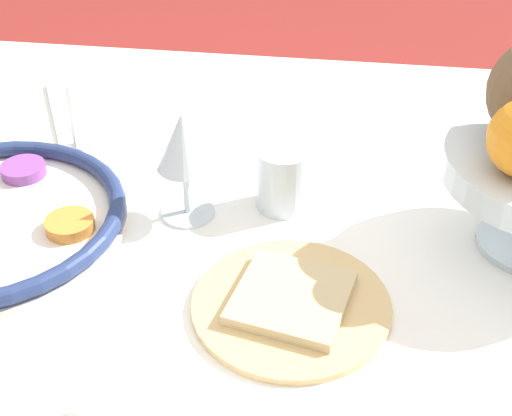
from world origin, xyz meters
name	(u,v)px	position (x,y,z in m)	size (l,w,h in m)	color
wine_glass	(183,146)	(-0.05, 0.06, 0.80)	(0.06, 0.06, 0.13)	silver
bread_plate	(291,303)	(0.09, -0.08, 0.72)	(0.20, 0.20, 0.02)	tan
cup_near	(283,178)	(0.06, 0.09, 0.75)	(0.06, 0.06, 0.08)	silver
fork_left	(59,113)	(-0.29, 0.27, 0.71)	(0.11, 0.19, 0.01)	silver
fork_right	(79,114)	(-0.26, 0.27, 0.71)	(0.10, 0.19, 0.01)	silver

